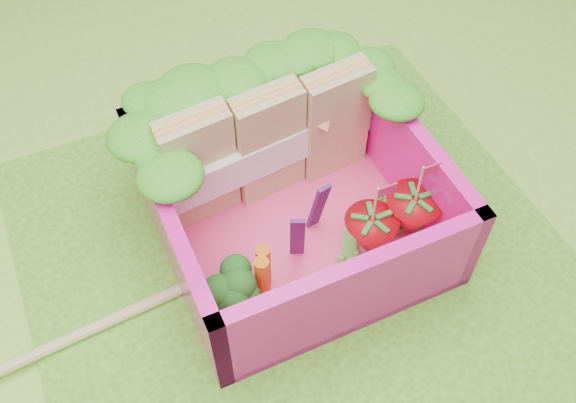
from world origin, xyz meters
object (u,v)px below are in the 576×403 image
(sandwich_stack, at_px, (269,143))
(chopsticks, at_px, (80,334))
(broccoli, at_px, (231,291))
(strawberry_left, at_px, (370,236))
(bento_box, at_px, (293,197))
(strawberry_right, at_px, (411,217))

(sandwich_stack, distance_m, chopsticks, 1.28)
(broccoli, height_order, strawberry_left, strawberry_left)
(broccoli, xyz_separation_m, strawberry_left, (0.73, 0.03, -0.04))
(bento_box, relative_size, sandwich_stack, 1.12)
(bento_box, bearing_deg, strawberry_right, -30.92)
(strawberry_right, bearing_deg, sandwich_stack, 129.72)
(bento_box, distance_m, chopsticks, 1.18)
(sandwich_stack, relative_size, strawberry_right, 2.25)
(bento_box, height_order, chopsticks, bento_box)
(broccoli, relative_size, strawberry_left, 0.69)
(sandwich_stack, bearing_deg, strawberry_right, -50.28)
(chopsticks, bearing_deg, strawberry_right, -5.32)
(sandwich_stack, height_order, chopsticks, sandwich_stack)
(sandwich_stack, bearing_deg, strawberry_left, -66.89)
(broccoli, bearing_deg, strawberry_right, 2.35)
(chopsticks, bearing_deg, broccoli, -15.72)
(sandwich_stack, height_order, strawberry_left, sandwich_stack)
(bento_box, height_order, strawberry_right, strawberry_right)
(sandwich_stack, distance_m, strawberry_left, 0.68)
(sandwich_stack, xyz_separation_m, strawberry_right, (0.50, -0.60, -0.17))
(bento_box, relative_size, broccoli, 3.77)
(broccoli, bearing_deg, chopsticks, 164.28)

